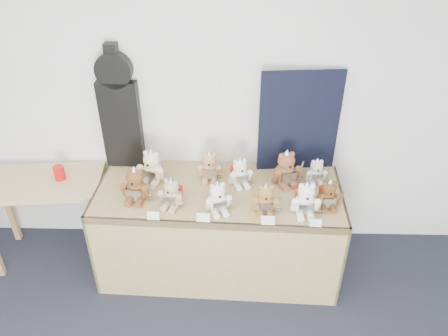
{
  "coord_description": "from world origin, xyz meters",
  "views": [
    {
      "loc": [
        0.8,
        -0.67,
        2.83
      ],
      "look_at": [
        0.73,
        1.98,
        1.08
      ],
      "focal_mm": 35.0,
      "sensor_mm": 36.0,
      "label": 1
    }
  ],
  "objects_px": {
    "teddy_front_right": "(265,200)",
    "teddy_back_right": "(286,169)",
    "display_table": "(218,213)",
    "teddy_front_centre": "(218,198)",
    "teddy_back_left": "(152,168)",
    "guitar_case": "(120,110)",
    "teddy_front_end": "(328,195)",
    "teddy_front_left": "(172,194)",
    "teddy_front_far_left": "(136,186)",
    "red_cup": "(59,173)",
    "teddy_back_centre_right": "(240,173)",
    "teddy_front_far_right": "(305,200)",
    "teddy_back_end": "(316,172)",
    "teddy_back_centre_left": "(210,167)",
    "side_table": "(44,193)"
  },
  "relations": [
    {
      "from": "teddy_front_end",
      "to": "teddy_back_right",
      "type": "relative_size",
      "value": 0.79
    },
    {
      "from": "display_table",
      "to": "teddy_back_centre_right",
      "type": "bearing_deg",
      "value": 47.26
    },
    {
      "from": "teddy_front_far_left",
      "to": "teddy_back_centre_right",
      "type": "bearing_deg",
      "value": 22.61
    },
    {
      "from": "display_table",
      "to": "guitar_case",
      "type": "xyz_separation_m",
      "value": [
        -0.79,
        0.44,
        0.68
      ]
    },
    {
      "from": "teddy_front_far_left",
      "to": "teddy_back_right",
      "type": "height_order",
      "value": "teddy_back_right"
    },
    {
      "from": "display_table",
      "to": "teddy_front_right",
      "type": "relative_size",
      "value": 7.3
    },
    {
      "from": "teddy_front_left",
      "to": "teddy_front_far_left",
      "type": "bearing_deg",
      "value": -177.9
    },
    {
      "from": "teddy_front_far_left",
      "to": "teddy_front_far_right",
      "type": "relative_size",
      "value": 1.06
    },
    {
      "from": "guitar_case",
      "to": "teddy_front_end",
      "type": "bearing_deg",
      "value": -16.78
    },
    {
      "from": "red_cup",
      "to": "teddy_back_centre_left",
      "type": "height_order",
      "value": "teddy_back_centre_left"
    },
    {
      "from": "red_cup",
      "to": "teddy_front_far_right",
      "type": "xyz_separation_m",
      "value": [
        1.92,
        -0.39,
        0.06
      ]
    },
    {
      "from": "teddy_back_right",
      "to": "teddy_front_far_left",
      "type": "bearing_deg",
      "value": 173.43
    },
    {
      "from": "teddy_front_centre",
      "to": "teddy_back_centre_left",
      "type": "xyz_separation_m",
      "value": [
        -0.08,
        0.41,
        0.0
      ]
    },
    {
      "from": "teddy_back_left",
      "to": "teddy_back_right",
      "type": "bearing_deg",
      "value": 14.63
    },
    {
      "from": "display_table",
      "to": "teddy_front_far_right",
      "type": "xyz_separation_m",
      "value": [
        0.64,
        -0.18,
        0.29
      ]
    },
    {
      "from": "red_cup",
      "to": "display_table",
      "type": "bearing_deg",
      "value": -9.34
    },
    {
      "from": "teddy_back_right",
      "to": "teddy_back_end",
      "type": "xyz_separation_m",
      "value": [
        0.24,
        0.02,
        -0.04
      ]
    },
    {
      "from": "display_table",
      "to": "teddy_back_left",
      "type": "xyz_separation_m",
      "value": [
        -0.53,
        0.19,
        0.3
      ]
    },
    {
      "from": "teddy_back_centre_right",
      "to": "display_table",
      "type": "bearing_deg",
      "value": -152.66
    },
    {
      "from": "teddy_back_centre_left",
      "to": "teddy_back_centre_right",
      "type": "xyz_separation_m",
      "value": [
        0.24,
        -0.07,
        -0.0
      ]
    },
    {
      "from": "teddy_front_far_left",
      "to": "teddy_back_centre_right",
      "type": "relative_size",
      "value": 1.17
    },
    {
      "from": "teddy_front_centre",
      "to": "teddy_back_end",
      "type": "height_order",
      "value": "teddy_front_centre"
    },
    {
      "from": "teddy_front_left",
      "to": "teddy_back_centre_right",
      "type": "bearing_deg",
      "value": 45.84
    },
    {
      "from": "side_table",
      "to": "teddy_back_centre_right",
      "type": "relative_size",
      "value": 3.84
    },
    {
      "from": "guitar_case",
      "to": "teddy_front_far_left",
      "type": "distance_m",
      "value": 0.65
    },
    {
      "from": "display_table",
      "to": "side_table",
      "type": "distance_m",
      "value": 1.45
    },
    {
      "from": "red_cup",
      "to": "teddy_front_centre",
      "type": "xyz_separation_m",
      "value": [
        1.3,
        -0.38,
        0.06
      ]
    },
    {
      "from": "teddy_front_far_right",
      "to": "teddy_back_right",
      "type": "xyz_separation_m",
      "value": [
        -0.11,
        0.37,
        0.01
      ]
    },
    {
      "from": "teddy_front_end",
      "to": "teddy_back_end",
      "type": "xyz_separation_m",
      "value": [
        -0.04,
        0.31,
        -0.01
      ]
    },
    {
      "from": "teddy_front_centre",
      "to": "teddy_back_left",
      "type": "bearing_deg",
      "value": 128.15
    },
    {
      "from": "teddy_front_centre",
      "to": "teddy_back_right",
      "type": "bearing_deg",
      "value": 16.93
    },
    {
      "from": "teddy_front_end",
      "to": "teddy_front_centre",
      "type": "bearing_deg",
      "value": -176.9
    },
    {
      "from": "teddy_front_far_left",
      "to": "teddy_front_centre",
      "type": "bearing_deg",
      "value": -4.0
    },
    {
      "from": "teddy_front_centre",
      "to": "teddy_front_left",
      "type": "bearing_deg",
      "value": 153.96
    },
    {
      "from": "display_table",
      "to": "teddy_front_centre",
      "type": "height_order",
      "value": "teddy_front_centre"
    },
    {
      "from": "teddy_back_centre_right",
      "to": "teddy_front_end",
      "type": "bearing_deg",
      "value": -40.31
    },
    {
      "from": "teddy_front_right",
      "to": "teddy_back_centre_right",
      "type": "bearing_deg",
      "value": 116.24
    },
    {
      "from": "guitar_case",
      "to": "teddy_front_left",
      "type": "bearing_deg",
      "value": -48.94
    },
    {
      "from": "red_cup",
      "to": "teddy_back_centre_right",
      "type": "bearing_deg",
      "value": -1.64
    },
    {
      "from": "red_cup",
      "to": "teddy_front_centre",
      "type": "height_order",
      "value": "teddy_front_centre"
    },
    {
      "from": "teddy_back_centre_right",
      "to": "red_cup",
      "type": "bearing_deg",
      "value": 160.78
    },
    {
      "from": "teddy_back_left",
      "to": "teddy_front_far_left",
      "type": "bearing_deg",
      "value": -94.1
    },
    {
      "from": "teddy_front_right",
      "to": "teddy_back_right",
      "type": "distance_m",
      "value": 0.42
    },
    {
      "from": "red_cup",
      "to": "teddy_back_centre_right",
      "type": "distance_m",
      "value": 1.46
    },
    {
      "from": "red_cup",
      "to": "teddy_back_centre_right",
      "type": "relative_size",
      "value": 0.45
    },
    {
      "from": "side_table",
      "to": "teddy_front_far_right",
      "type": "height_order",
      "value": "teddy_front_far_right"
    },
    {
      "from": "teddy_front_far_left",
      "to": "teddy_front_left",
      "type": "distance_m",
      "value": 0.29
    },
    {
      "from": "teddy_front_left",
      "to": "teddy_back_end",
      "type": "height_order",
      "value": "teddy_front_left"
    },
    {
      "from": "teddy_front_right",
      "to": "teddy_back_centre_right",
      "type": "relative_size",
      "value": 1.03
    },
    {
      "from": "teddy_back_end",
      "to": "teddy_front_far_left",
      "type": "bearing_deg",
      "value": -174.34
    }
  ]
}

